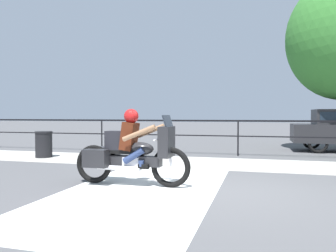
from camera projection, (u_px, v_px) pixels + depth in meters
ground_plane at (220, 191)px, 6.00m from camera, size 120.00×120.00×0.00m
sidewalk_band at (234, 164)px, 9.28m from camera, size 44.00×2.40×0.01m
crosswalk_band at (144, 188)px, 6.19m from camera, size 2.73×6.00×0.01m
fence_railing at (238, 128)px, 11.12m from camera, size 36.00×0.05×1.23m
motorcycle at (130, 151)px, 6.46m from camera, size 2.40×0.76×1.51m
trash_bin at (44, 144)px, 10.68m from camera, size 0.55×0.55×0.86m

